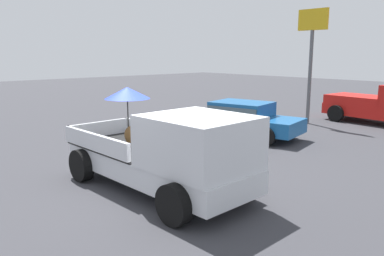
{
  "coord_description": "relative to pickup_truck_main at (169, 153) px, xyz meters",
  "views": [
    {
      "loc": [
        6.92,
        -5.14,
        3.13
      ],
      "look_at": [
        -0.8,
        1.84,
        1.1
      ],
      "focal_mm": 35.94,
      "sensor_mm": 36.0,
      "label": 1
    }
  ],
  "objects": [
    {
      "name": "parked_sedan_far",
      "position": [
        -2.9,
        5.92,
        -0.22
      ],
      "size": [
        4.57,
        2.63,
        1.33
      ],
      "rotation": [
        0.0,
        0.0,
        0.21
      ],
      "color": "black",
      "rests_on": "ground"
    },
    {
      "name": "pickup_truck_main",
      "position": [
        0.0,
        0.0,
        0.0
      ],
      "size": [
        5.1,
        2.36,
        2.33
      ],
      "rotation": [
        0.0,
        0.0,
        0.03
      ],
      "color": "black",
      "rests_on": "ground"
    },
    {
      "name": "motel_sign",
      "position": [
        -2.77,
        10.28,
        2.58
      ],
      "size": [
        1.4,
        0.16,
        5.02
      ],
      "color": "#59595B",
      "rests_on": "ground"
    },
    {
      "name": "ground_plane",
      "position": [
        -0.45,
        -0.01,
        -0.96
      ],
      "size": [
        80.0,
        80.0,
        0.0
      ],
      "primitive_type": "plane",
      "color": "#38383D"
    }
  ]
}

